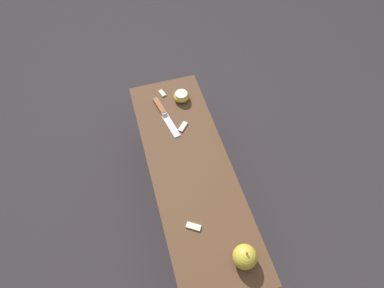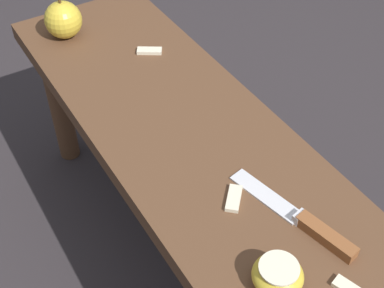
{
  "view_description": "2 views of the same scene",
  "coord_description": "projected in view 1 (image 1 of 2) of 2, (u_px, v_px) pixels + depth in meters",
  "views": [
    {
      "loc": [
        0.58,
        -0.17,
        1.57
      ],
      "look_at": [
        -0.1,
        0.03,
        0.47
      ],
      "focal_mm": 28.0,
      "sensor_mm": 36.0,
      "label": 1
    },
    {
      "loc": [
        -0.68,
        0.39,
        1.14
      ],
      "look_at": [
        -0.1,
        0.03,
        0.47
      ],
      "focal_mm": 50.0,
      "sensor_mm": 36.0,
      "label": 2
    }
  ],
  "objects": [
    {
      "name": "apple_slice_near_bowl",
      "position": [
        193.0,
        226.0,
        1.14
      ],
      "size": [
        0.05,
        0.06,
        0.01
      ],
      "color": "beige",
      "rests_on": "wooden_bench"
    },
    {
      "name": "apple_slice_center",
      "position": [
        162.0,
        93.0,
        1.51
      ],
      "size": [
        0.05,
        0.03,
        0.01
      ],
      "color": "beige",
      "rests_on": "wooden_bench"
    },
    {
      "name": "apple_whole",
      "position": [
        245.0,
        257.0,
        1.04
      ],
      "size": [
        0.09,
        0.09,
        0.1
      ],
      "color": "gold",
      "rests_on": "wooden_bench"
    },
    {
      "name": "wooden_bench",
      "position": [
        191.0,
        176.0,
        1.34
      ],
      "size": [
        1.06,
        0.35,
        0.43
      ],
      "color": "brown",
      "rests_on": "ground_plane"
    },
    {
      "name": "ground_plane",
      "position": [
        191.0,
        205.0,
        1.64
      ],
      "size": [
        8.0,
        8.0,
        0.0
      ],
      "primitive_type": "plane",
      "color": "#2D282B"
    },
    {
      "name": "apple_slice_near_knife",
      "position": [
        183.0,
        127.0,
        1.39
      ],
      "size": [
        0.06,
        0.06,
        0.01
      ],
      "color": "beige",
      "rests_on": "wooden_bench"
    },
    {
      "name": "apple_cut",
      "position": [
        181.0,
        96.0,
        1.47
      ],
      "size": [
        0.08,
        0.08,
        0.04
      ],
      "color": "gold",
      "rests_on": "wooden_bench"
    },
    {
      "name": "knife",
      "position": [
        163.0,
        111.0,
        1.44
      ],
      "size": [
        0.25,
        0.08,
        0.02
      ],
      "rotation": [
        0.0,
        0.0,
        0.21
      ],
      "color": "silver",
      "rests_on": "wooden_bench"
    }
  ]
}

